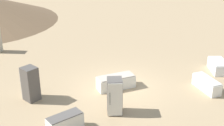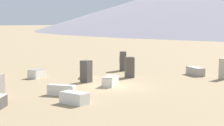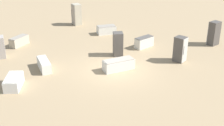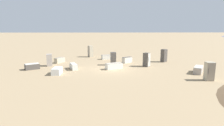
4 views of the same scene
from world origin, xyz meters
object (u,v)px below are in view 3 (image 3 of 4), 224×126
at_px(discarded_fridge_10, 14,82).
at_px(discarded_fridge_9, 118,44).
at_px(discarded_fridge_0, 106,30).
at_px(discarded_fridge_8, 214,33).
at_px(discarded_fridge_3, 19,41).
at_px(discarded_fridge_1, 144,42).
at_px(discarded_fridge_6, 119,65).
at_px(discarded_fridge_11, 180,49).
at_px(discarded_fridge_12, 0,47).
at_px(discarded_fridge_2, 76,14).
at_px(discarded_fridge_4, 44,65).

bearing_deg(discarded_fridge_10, discarded_fridge_9, 36.11).
height_order(discarded_fridge_0, discarded_fridge_8, discarded_fridge_8).
height_order(discarded_fridge_0, discarded_fridge_3, discarded_fridge_3).
relative_size(discarded_fridge_9, discarded_fridge_10, 1.04).
xyz_separation_m(discarded_fridge_1, discarded_fridge_9, (-1.95, -1.39, 0.41)).
relative_size(discarded_fridge_6, discarded_fridge_10, 1.32).
height_order(discarded_fridge_10, discarded_fridge_11, discarded_fridge_11).
bearing_deg(discarded_fridge_9, discarded_fridge_12, 177.38).
relative_size(discarded_fridge_3, discarded_fridge_9, 0.98).
height_order(discarded_fridge_8, discarded_fridge_12, discarded_fridge_8).
distance_m(discarded_fridge_3, discarded_fridge_8, 13.95).
relative_size(discarded_fridge_2, discarded_fridge_8, 1.05).
relative_size(discarded_fridge_1, discarded_fridge_4, 0.83).
distance_m(discarded_fridge_1, discarded_fridge_10, 9.57).
bearing_deg(discarded_fridge_3, discarded_fridge_12, 102.85).
height_order(discarded_fridge_0, discarded_fridge_6, discarded_fridge_6).
height_order(discarded_fridge_8, discarded_fridge_11, discarded_fridge_8).
bearing_deg(discarded_fridge_6, discarded_fridge_11, 82.92).
xyz_separation_m(discarded_fridge_9, discarded_fridge_10, (-5.83, -4.17, -0.48)).
bearing_deg(discarded_fridge_10, discarded_fridge_1, 36.10).
bearing_deg(discarded_fridge_10, discarded_fridge_8, 25.05).
bearing_deg(discarded_fridge_0, discarded_fridge_9, -6.39).
distance_m(discarded_fridge_3, discarded_fridge_9, 7.29).
relative_size(discarded_fridge_4, discarded_fridge_10, 1.15).
xyz_separation_m(discarded_fridge_4, discarded_fridge_11, (8.38, 0.82, 0.50)).
xyz_separation_m(discarded_fridge_6, discarded_fridge_11, (3.94, 1.08, 0.48)).
xyz_separation_m(discarded_fridge_10, discarded_fridge_11, (9.67, 2.99, 0.49)).
height_order(discarded_fridge_3, discarded_fridge_11, discarded_fridge_11).
bearing_deg(discarded_fridge_0, discarded_fridge_8, 55.47).
bearing_deg(discarded_fridge_8, discarded_fridge_1, 147.48).
bearing_deg(discarded_fridge_2, discarded_fridge_0, -162.69).
xyz_separation_m(discarded_fridge_8, discarded_fridge_11, (-3.15, -2.86, -0.05)).
distance_m(discarded_fridge_0, discarded_fridge_6, 6.79).
xyz_separation_m(discarded_fridge_0, discarded_fridge_9, (0.61, -4.51, 0.46)).
relative_size(discarded_fridge_1, discarded_fridge_9, 0.92).
height_order(discarded_fridge_11, discarded_fridge_12, discarded_fridge_11).
distance_m(discarded_fridge_4, discarded_fridge_11, 8.44).
xyz_separation_m(discarded_fridge_0, discarded_fridge_1, (2.55, -3.12, 0.05)).
bearing_deg(discarded_fridge_6, discarded_fridge_1, 128.25).
height_order(discarded_fridge_2, discarded_fridge_12, discarded_fridge_2).
distance_m(discarded_fridge_4, discarded_fridge_12, 3.72).
distance_m(discarded_fridge_6, discarded_fridge_12, 7.88).
distance_m(discarded_fridge_1, discarded_fridge_3, 8.92).
height_order(discarded_fridge_4, discarded_fridge_9, discarded_fridge_9).
bearing_deg(discarded_fridge_3, discarded_fridge_8, -151.19).
bearing_deg(discarded_fridge_3, discarded_fridge_1, -154.22).
distance_m(discarded_fridge_2, discarded_fridge_8, 11.44).
bearing_deg(discarded_fridge_8, discarded_fridge_3, 142.14).
relative_size(discarded_fridge_3, discarded_fridge_10, 1.02).
bearing_deg(discarded_fridge_3, discarded_fridge_10, 130.77).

